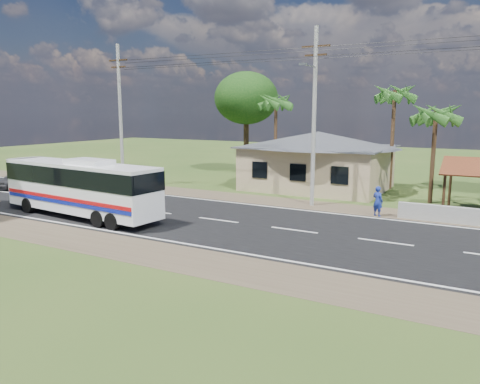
# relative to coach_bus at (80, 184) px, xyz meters

# --- Properties ---
(ground) EXTENTS (120.00, 120.00, 0.00)m
(ground) POSITION_rel_coach_bus_xyz_m (7.19, 3.10, -1.92)
(ground) COLOR #2C491A
(ground) RESTS_ON ground
(road) EXTENTS (120.00, 16.00, 0.03)m
(road) POSITION_rel_coach_bus_xyz_m (7.19, 3.10, -1.91)
(road) COLOR black
(road) RESTS_ON ground
(house) EXTENTS (12.40, 10.00, 5.00)m
(house) POSITION_rel_coach_bus_xyz_m (8.19, 16.09, 0.73)
(house) COLOR tan
(house) RESTS_ON ground
(concrete_barrier) EXTENTS (7.00, 0.30, 0.90)m
(concrete_barrier) POSITION_rel_coach_bus_xyz_m (19.19, 8.70, -1.47)
(concrete_barrier) COLOR #9E9E99
(concrete_barrier) RESTS_ON ground
(utility_poles) EXTENTS (32.80, 2.22, 11.00)m
(utility_poles) POSITION_rel_coach_bus_xyz_m (9.86, 9.58, 3.85)
(utility_poles) COLOR #9E9E99
(utility_poles) RESTS_ON ground
(palm_near) EXTENTS (2.80, 2.80, 6.70)m
(palm_near) POSITION_rel_coach_bus_xyz_m (16.69, 14.10, 3.79)
(palm_near) COLOR #47301E
(palm_near) RESTS_ON ground
(palm_mid) EXTENTS (2.80, 2.80, 8.20)m
(palm_mid) POSITION_rel_coach_bus_xyz_m (13.19, 18.60, 5.24)
(palm_mid) COLOR #47301E
(palm_mid) RESTS_ON ground
(palm_far) EXTENTS (2.80, 2.80, 7.70)m
(palm_far) POSITION_rel_coach_bus_xyz_m (3.19, 19.10, 4.76)
(palm_far) COLOR #47301E
(palm_far) RESTS_ON ground
(tree_behind_house) EXTENTS (6.00, 6.00, 9.61)m
(tree_behind_house) POSITION_rel_coach_bus_xyz_m (-0.81, 21.10, 5.20)
(tree_behind_house) COLOR #47301E
(tree_behind_house) RESTS_ON ground
(coach_bus) EXTENTS (10.94, 3.19, 3.35)m
(coach_bus) POSITION_rel_coach_bus_xyz_m (0.00, 0.00, 0.00)
(coach_bus) COLOR white
(coach_bus) RESTS_ON ground
(person) EXTENTS (0.75, 0.63, 1.74)m
(person) POSITION_rel_coach_bus_xyz_m (14.57, 8.45, -1.05)
(person) COLOR navy
(person) RESTS_ON ground
(small_car) EXTENTS (2.08, 4.22, 1.38)m
(small_car) POSITION_rel_coach_bus_xyz_m (-12.49, 4.99, -1.22)
(small_car) COLOR #2C2C2E
(small_car) RESTS_ON ground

